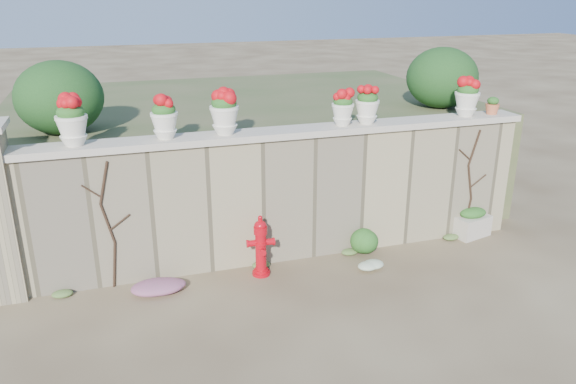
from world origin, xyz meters
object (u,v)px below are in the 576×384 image
object	(u,v)px
planter_box	(472,223)
urn_pot_0	(72,122)
fire_hydrant	(261,246)
terracotta_pot	(492,106)

from	to	relation	value
planter_box	urn_pot_0	bearing A→B (deg)	163.42
fire_hydrant	planter_box	world-z (taller)	fire_hydrant
fire_hydrant	planter_box	bearing A→B (deg)	9.38
fire_hydrant	terracotta_pot	world-z (taller)	terracotta_pot
planter_box	urn_pot_0	distance (m)	6.70
urn_pot_0	terracotta_pot	size ratio (longest dim) A/B	2.36
planter_box	terracotta_pot	size ratio (longest dim) A/B	2.50
fire_hydrant	urn_pot_0	xyz separation A→B (m)	(-2.44, 0.51, 1.94)
urn_pot_0	terracotta_pot	xyz separation A→B (m)	(6.64, 0.00, -0.20)
fire_hydrant	terracotta_pot	xyz separation A→B (m)	(4.20, 0.51, 1.75)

